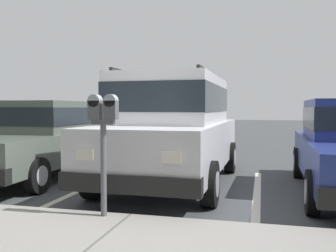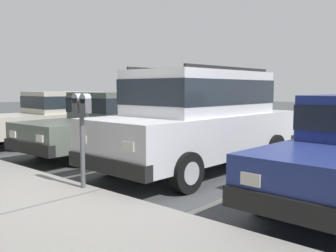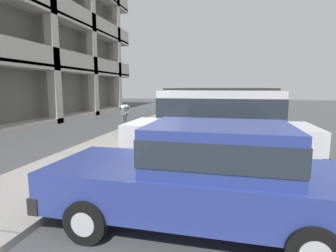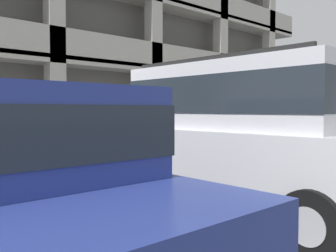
{
  "view_description": "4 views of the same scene",
  "coord_description": "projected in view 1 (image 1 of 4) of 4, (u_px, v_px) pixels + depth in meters",
  "views": [
    {
      "loc": [
        -1.52,
        4.42,
        1.4
      ],
      "look_at": [
        -0.25,
        -0.63,
        1.15
      ],
      "focal_mm": 40.0,
      "sensor_mm": 36.0,
      "label": 1
    },
    {
      "loc": [
        -4.43,
        3.66,
        1.64
      ],
      "look_at": [
        -0.09,
        -1.17,
        0.98
      ],
      "focal_mm": 40.0,
      "sensor_mm": 36.0,
      "label": 2
    },
    {
      "loc": [
        -6.77,
        -2.42,
        2.05
      ],
      "look_at": [
        0.47,
        -0.88,
        0.96
      ],
      "focal_mm": 28.0,
      "sensor_mm": 36.0,
      "label": 3
    },
    {
      "loc": [
        -4.14,
        -5.26,
        1.38
      ],
      "look_at": [
        0.33,
        -0.52,
        1.1
      ],
      "focal_mm": 40.0,
      "sensor_mm": 36.0,
      "label": 4
    }
  ],
  "objects": [
    {
      "name": "parking_meter_near",
      "position": [
        103.0,
        126.0,
        4.39
      ],
      "size": [
        0.35,
        0.12,
        1.44
      ],
      "color": "#595B60",
      "rests_on": "sidewalk"
    },
    {
      "name": "ground_plane",
      "position": [
        136.0,
        223.0,
        4.72
      ],
      "size": [
        80.0,
        80.0,
        0.1
      ],
      "color": "#444749"
    },
    {
      "name": "parking_stall_lines",
      "position": [
        83.0,
        189.0,
        6.43
      ],
      "size": [
        11.8,
        4.8,
        0.01
      ],
      "color": "silver",
      "rests_on": "ground_plane"
    },
    {
      "name": "dark_hatchback",
      "position": [
        40.0,
        136.0,
        7.68
      ],
      "size": [
        1.94,
        4.53,
        1.54
      ],
      "rotation": [
        0.0,
        0.0,
        0.03
      ],
      "color": "#5B665B",
      "rests_on": "ground_plane"
    },
    {
      "name": "silver_suv",
      "position": [
        174.0,
        125.0,
        6.9
      ],
      "size": [
        2.07,
        4.81,
        2.03
      ],
      "rotation": [
        0.0,
        0.0,
        -0.01
      ],
      "color": "silver",
      "rests_on": "ground_plane"
    }
  ]
}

